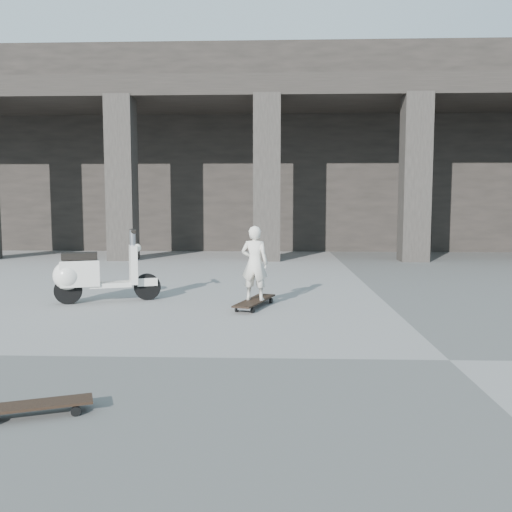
{
  "coord_description": "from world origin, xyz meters",
  "views": [
    {
      "loc": [
        -1.55,
        -4.79,
        1.4
      ],
      "look_at": [
        -1.84,
        2.9,
        0.65
      ],
      "focal_mm": 38.0,
      "sensor_mm": 36.0,
      "label": 1
    }
  ],
  "objects_px": {
    "child": "(255,263)",
    "scooter": "(89,274)",
    "longboard": "(255,301)",
    "skateboard_spare": "(34,406)"
  },
  "relations": [
    {
      "from": "child",
      "to": "scooter",
      "type": "relative_size",
      "value": 0.7
    },
    {
      "from": "longboard",
      "to": "skateboard_spare",
      "type": "bearing_deg",
      "value": 179.32
    },
    {
      "from": "skateboard_spare",
      "to": "child",
      "type": "height_order",
      "value": "child"
    },
    {
      "from": "scooter",
      "to": "longboard",
      "type": "bearing_deg",
      "value": -26.04
    },
    {
      "from": "skateboard_spare",
      "to": "child",
      "type": "distance_m",
      "value": 4.06
    },
    {
      "from": "scooter",
      "to": "skateboard_spare",
      "type": "bearing_deg",
      "value": -95.35
    },
    {
      "from": "skateboard_spare",
      "to": "child",
      "type": "relative_size",
      "value": 0.76
    },
    {
      "from": "longboard",
      "to": "child",
      "type": "height_order",
      "value": "child"
    },
    {
      "from": "child",
      "to": "scooter",
      "type": "distance_m",
      "value": 2.36
    },
    {
      "from": "longboard",
      "to": "scooter",
      "type": "distance_m",
      "value": 2.38
    }
  ]
}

